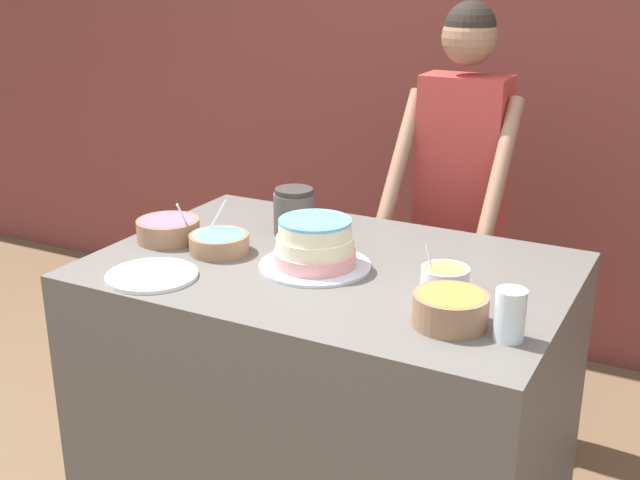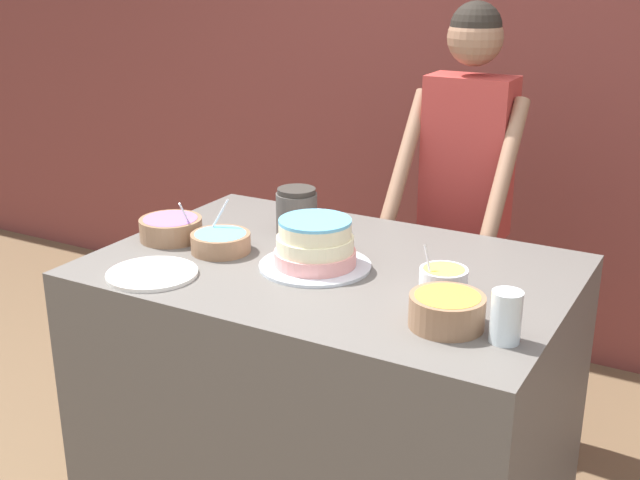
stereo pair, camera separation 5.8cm
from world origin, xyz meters
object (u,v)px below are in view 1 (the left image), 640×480
Objects in this scene: frosting_bowl_purple at (168,229)px; stoneware_jar at (294,212)px; frosting_bowl_orange at (450,308)px; ceramic_plate at (152,275)px; cake at (315,246)px; person_baker at (461,172)px; frosting_bowl_yellow at (445,281)px; frosting_bowl_blue at (219,242)px; drinking_glass at (510,315)px.

stoneware_jar is at bearing 37.19° from frosting_bowl_purple.
frosting_bowl_orange is 0.89m from ceramic_plate.
stoneware_jar reaches higher than cake.
stoneware_jar is (-0.38, -0.62, -0.04)m from person_baker.
stoneware_jar reaches higher than frosting_bowl_purple.
frosting_bowl_yellow reaches higher than frosting_bowl_orange.
cake is at bearing 158.27° from frosting_bowl_orange.
ceramic_plate is at bearing -60.86° from frosting_bowl_purple.
person_baker reaches higher than ceramic_plate.
cake is 0.53m from frosting_bowl_orange.
frosting_bowl_purple is at bearing -129.40° from person_baker.
stoneware_jar is at bearing 71.92° from ceramic_plate.
frosting_bowl_yellow is at bearing -0.21° from frosting_bowl_blue.
frosting_bowl_blue reaches higher than ceramic_plate.
ceramic_plate is at bearing -101.60° from frosting_bowl_blue.
cake is 2.16× the size of stoneware_jar.
person_baker is 10.78× the size of frosting_bowl_yellow.
cake is 0.49m from ceramic_plate.
frosting_bowl_yellow is 0.82× the size of frosting_bowl_blue.
ceramic_plate is (-0.88, -0.10, -0.04)m from frosting_bowl_orange.
stoneware_jar reaches higher than frosting_bowl_orange.
stoneware_jar reaches higher than frosting_bowl_yellow.
ceramic_plate is (-0.56, -1.16, -0.11)m from person_baker.
stoneware_jar is (-0.21, 0.24, 0.01)m from cake.
drinking_glass is 0.49× the size of ceramic_plate.
person_baker is 0.72m from stoneware_jar.
ceramic_plate is at bearing -115.67° from person_baker.
frosting_bowl_blue is at bearing 169.51° from drinking_glass.
person_baker is 0.93m from frosting_bowl_yellow.
ceramic_plate is 0.57m from stoneware_jar.
drinking_glass is at bearing 4.81° from ceramic_plate.
frosting_bowl_yellow is 0.18m from frosting_bowl_orange.
frosting_bowl_blue reaches higher than frosting_bowl_purple.
person_baker is 1.02m from frosting_bowl_blue.
frosting_bowl_yellow is 0.29m from drinking_glass.
cake is at bearing 162.19° from drinking_glass.
ceramic_plate is at bearing -173.62° from frosting_bowl_orange.
drinking_glass is (0.15, -0.01, 0.02)m from frosting_bowl_orange.
person_baker is 6.23× the size of ceramic_plate.
ceramic_plate is at bearing -142.53° from cake.
drinking_glass is (0.65, -0.21, -0.00)m from cake.
frosting_bowl_yellow is at bearing -4.07° from cake.
person_baker is 1.13m from frosting_bowl_purple.
drinking_glass is at bearing -65.73° from person_baker.
stoneware_jar is (-0.63, 0.27, 0.03)m from frosting_bowl_yellow.
frosting_bowl_blue is 1.20× the size of stoneware_jar.
frosting_bowl_yellow is 0.75× the size of frosting_bowl_purple.
frosting_bowl_yellow is at bearing 18.23° from ceramic_plate.
ceramic_plate is (-0.39, -0.30, -0.06)m from cake.
frosting_bowl_yellow is 0.97m from frosting_bowl_purple.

